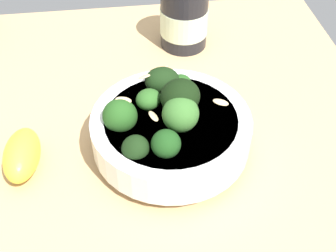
# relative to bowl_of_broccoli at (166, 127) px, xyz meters

# --- Properties ---
(ground_plane) EXTENTS (0.67, 0.67, 0.05)m
(ground_plane) POSITION_rel_bowl_of_broccoli_xyz_m (-0.05, 0.01, -0.06)
(ground_plane) COLOR tan
(bowl_of_broccoli) EXTENTS (0.18, 0.18, 0.10)m
(bowl_of_broccoli) POSITION_rel_bowl_of_broccoli_xyz_m (0.00, 0.00, 0.00)
(bowl_of_broccoli) COLOR white
(bowl_of_broccoli) RESTS_ON ground_plane
(lemon_wedge) EXTENTS (0.05, 0.08, 0.04)m
(lemon_wedge) POSITION_rel_bowl_of_broccoli_xyz_m (-0.17, -0.01, -0.02)
(lemon_wedge) COLOR yellow
(lemon_wedge) RESTS_ON ground_plane
(bottle_short) EXTENTS (0.07, 0.07, 0.11)m
(bottle_short) POSITION_rel_bowl_of_broccoli_xyz_m (0.05, 0.22, 0.01)
(bottle_short) COLOR black
(bottle_short) RESTS_ON ground_plane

